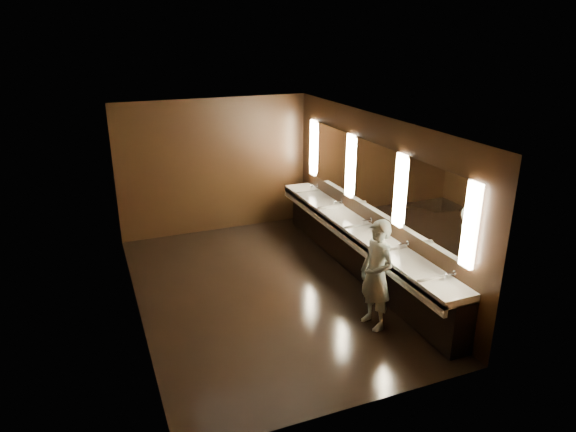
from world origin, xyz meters
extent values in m
plane|color=black|center=(0.00, 0.00, 0.00)|extent=(6.00, 6.00, 0.00)
cube|color=#2D2D2B|center=(0.00, 0.00, 2.80)|extent=(4.00, 6.00, 0.02)
cube|color=black|center=(0.00, 3.00, 1.40)|extent=(4.00, 0.02, 2.80)
cube|color=black|center=(0.00, -3.00, 1.40)|extent=(4.00, 0.02, 2.80)
cube|color=black|center=(-2.00, 0.00, 1.40)|extent=(0.02, 6.00, 2.80)
cube|color=black|center=(2.00, 0.00, 1.40)|extent=(0.02, 6.00, 2.80)
cube|color=black|center=(1.82, 0.00, 0.40)|extent=(0.36, 5.40, 0.81)
cube|color=white|center=(1.73, 0.00, 0.85)|extent=(0.55, 5.40, 0.12)
cube|color=white|center=(1.48, 0.00, 0.77)|extent=(0.06, 5.40, 0.18)
cylinder|color=silver|center=(1.91, -2.20, 0.99)|extent=(0.18, 0.04, 0.04)
cylinder|color=silver|center=(1.91, -1.10, 0.99)|extent=(0.18, 0.04, 0.04)
cylinder|color=silver|center=(1.91, 0.00, 0.99)|extent=(0.18, 0.04, 0.04)
cylinder|color=silver|center=(1.91, 1.10, 0.99)|extent=(0.18, 0.04, 0.04)
cylinder|color=silver|center=(1.91, 2.20, 0.99)|extent=(0.18, 0.04, 0.04)
cube|color=#FFECC0|center=(1.97, -2.40, 1.75)|extent=(0.06, 0.22, 1.15)
cube|color=white|center=(1.99, -1.60, 1.75)|extent=(0.03, 1.32, 1.15)
cube|color=#FFECC0|center=(1.97, -0.80, 1.75)|extent=(0.06, 0.23, 1.15)
cube|color=white|center=(1.99, 0.00, 1.75)|extent=(0.03, 1.32, 1.15)
cube|color=#FFECC0|center=(1.97, 0.80, 1.75)|extent=(0.06, 0.23, 1.15)
cube|color=white|center=(1.99, 1.60, 1.75)|extent=(0.03, 1.32, 1.15)
cube|color=#FFECC0|center=(1.97, 2.40, 1.75)|extent=(0.06, 0.22, 1.15)
imported|color=#81B7C1|center=(1.16, -1.57, 0.82)|extent=(0.47, 0.65, 1.64)
cylinder|color=black|center=(1.58, -0.92, 0.28)|extent=(0.42, 0.42, 0.56)
camera|label=1|loc=(-2.45, -7.16, 4.13)|focal=32.00mm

